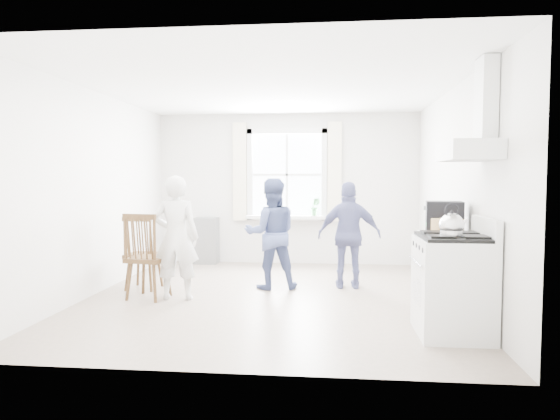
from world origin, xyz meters
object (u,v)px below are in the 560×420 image
object	(u,v)px
low_cabinet	(444,274)
windsor_chair_a	(140,245)
stereo_stack	(444,217)
person_left	(176,238)
person_right	(349,235)
windsor_chair_b	(143,247)
gas_stove	(453,284)
person_mid	(271,234)

from	to	relation	value
low_cabinet	windsor_chair_a	world-z (taller)	windsor_chair_a
stereo_stack	person_left	distance (m)	3.14
low_cabinet	stereo_stack	bearing A→B (deg)	91.99
windsor_chair_a	person_right	world-z (taller)	person_right
low_cabinet	windsor_chair_a	distance (m)	3.83
stereo_stack	windsor_chair_a	world-z (taller)	stereo_stack
windsor_chair_b	person_left	distance (m)	0.41
low_cabinet	stereo_stack	xyz separation A→B (m)	(-0.00, 0.02, 0.62)
windsor_chair_a	person_right	bearing A→B (deg)	8.66
stereo_stack	person_right	world-z (taller)	person_right
windsor_chair_a	person_left	bearing A→B (deg)	-34.06
gas_stove	low_cabinet	distance (m)	0.70
low_cabinet	person_left	bearing A→B (deg)	172.68
low_cabinet	windsor_chair_b	distance (m)	3.51
stereo_stack	windsor_chair_b	world-z (taller)	stereo_stack
windsor_chair_a	windsor_chair_b	world-z (taller)	windsor_chair_b
windsor_chair_a	gas_stove	bearing A→B (deg)	-22.57
windsor_chair_b	person_left	xyz separation A→B (m)	(0.38, 0.09, 0.11)
stereo_stack	person_left	bearing A→B (deg)	173.11
stereo_stack	low_cabinet	bearing A→B (deg)	-88.01
windsor_chair_a	person_mid	world-z (taller)	person_mid
low_cabinet	person_mid	world-z (taller)	person_mid
windsor_chair_b	low_cabinet	bearing A→B (deg)	-5.03
low_cabinet	stereo_stack	size ratio (longest dim) A/B	2.13
gas_stove	person_right	world-z (taller)	person_right
windsor_chair_b	person_left	size ratio (longest dim) A/B	0.70
person_mid	windsor_chair_a	bearing A→B (deg)	-2.59
person_right	person_mid	bearing A→B (deg)	5.47
gas_stove	person_right	size ratio (longest dim) A/B	0.78
person_right	windsor_chair_a	bearing A→B (deg)	7.34
gas_stove	stereo_stack	world-z (taller)	stereo_stack
windsor_chair_a	stereo_stack	bearing A→B (deg)	-12.08
gas_stove	windsor_chair_b	size ratio (longest dim) A/B	1.04
gas_stove	person_mid	world-z (taller)	person_mid
low_cabinet	person_left	size ratio (longest dim) A/B	0.59
person_left	person_mid	distance (m)	1.31
gas_stove	person_right	xyz separation A→B (m)	(-0.90, 1.94, 0.24)
stereo_stack	windsor_chair_a	xyz separation A→B (m)	(-3.73, 0.80, -0.46)
person_right	person_left	bearing A→B (deg)	20.25
person_left	gas_stove	bearing A→B (deg)	153.91
windsor_chair_b	person_left	world-z (taller)	person_left
stereo_stack	person_left	xyz separation A→B (m)	(-3.11, 0.38, -0.31)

